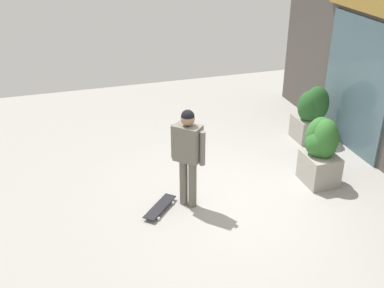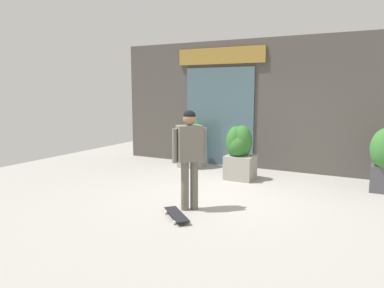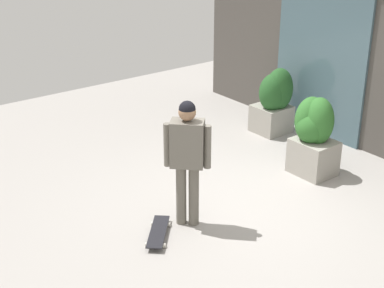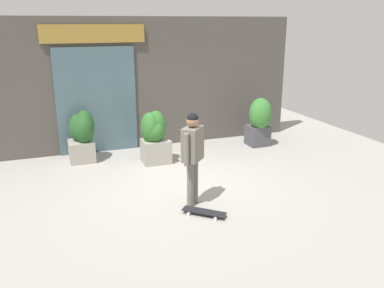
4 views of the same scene
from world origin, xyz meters
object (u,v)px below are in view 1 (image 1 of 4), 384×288
(skateboard, at_px, (160,207))
(planter_box_left, at_px, (321,148))
(skateboarder, at_px, (188,149))
(planter_box_mid, at_px, (313,111))

(skateboard, relative_size, planter_box_left, 0.56)
(skateboarder, xyz_separation_m, planter_box_mid, (-1.55, 3.09, -0.37))
(skateboard, relative_size, planter_box_mid, 0.58)
(skateboarder, xyz_separation_m, planter_box_left, (-0.04, 2.38, -0.36))
(planter_box_left, relative_size, planter_box_mid, 1.02)
(skateboarder, xyz_separation_m, skateboard, (0.03, -0.48, -0.95))
(planter_box_left, height_order, planter_box_mid, planter_box_left)
(skateboard, height_order, planter_box_mid, planter_box_mid)
(skateboarder, height_order, planter_box_mid, skateboarder)
(skateboarder, bearing_deg, planter_box_mid, 161.32)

